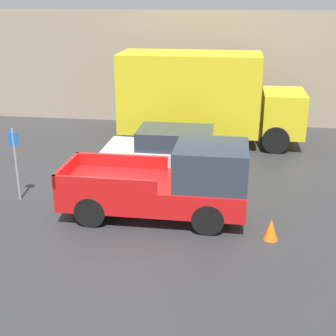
% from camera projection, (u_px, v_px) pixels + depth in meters
% --- Properties ---
extents(ground_plane, '(60.00, 60.00, 0.00)m').
position_uv_depth(ground_plane, '(112.00, 206.00, 13.70)').
color(ground_plane, '#2D2D30').
extents(building_wall, '(28.00, 0.15, 5.19)m').
position_uv_depth(building_wall, '(163.00, 68.00, 21.97)').
color(building_wall, gray).
rests_on(building_wall, ground).
extents(pickup_truck, '(5.02, 1.99, 2.12)m').
position_uv_depth(pickup_truck, '(171.00, 183.00, 12.71)').
color(pickup_truck, red).
rests_on(pickup_truck, ground).
extents(car, '(4.57, 1.97, 1.55)m').
position_uv_depth(car, '(173.00, 150.00, 16.11)').
color(car, '#B7BABF').
rests_on(car, ground).
extents(delivery_truck, '(7.42, 2.51, 3.66)m').
position_uv_depth(delivery_truck, '(202.00, 96.00, 19.08)').
color(delivery_truck, gold).
rests_on(delivery_truck, ground).
extents(parking_sign, '(0.30, 0.07, 2.21)m').
position_uv_depth(parking_sign, '(16.00, 160.00, 13.72)').
color(parking_sign, gray).
rests_on(parking_sign, ground).
extents(traffic_cone, '(0.38, 0.38, 0.56)m').
position_uv_depth(traffic_cone, '(271.00, 229.00, 11.73)').
color(traffic_cone, orange).
rests_on(traffic_cone, ground).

